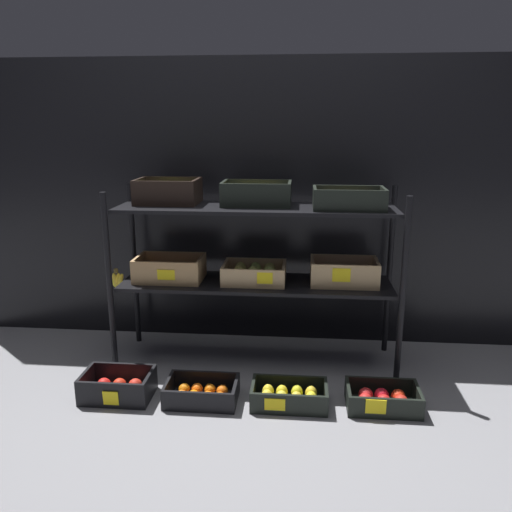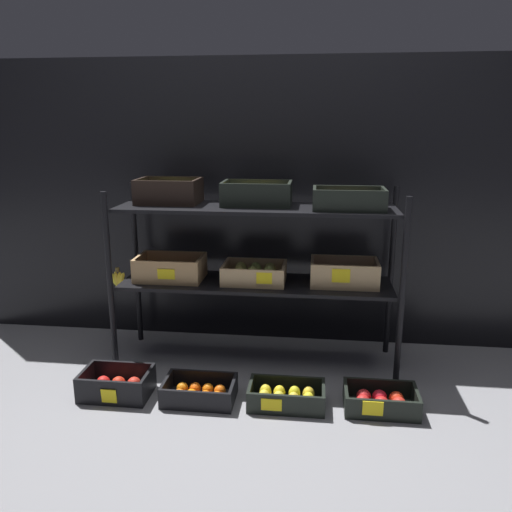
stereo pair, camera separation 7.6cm
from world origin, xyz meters
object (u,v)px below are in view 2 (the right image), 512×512
at_px(crate_ground_apple_red, 117,386).
at_px(crate_ground_tangerine, 200,393).
at_px(crate_ground_lemon, 286,397).
at_px(display_rack, 253,243).
at_px(crate_ground_right_apple_red, 380,401).

height_order(crate_ground_apple_red, crate_ground_tangerine, crate_ground_apple_red).
relative_size(crate_ground_tangerine, crate_ground_lemon, 0.96).
xyz_separation_m(display_rack, crate_ground_lemon, (0.23, -0.48, -0.66)).
xyz_separation_m(display_rack, crate_ground_apple_red, (-0.64, -0.49, -0.66)).
distance_m(crate_ground_tangerine, crate_ground_right_apple_red, 0.90).
bearing_deg(crate_ground_apple_red, crate_ground_right_apple_red, 0.80).
distance_m(crate_ground_apple_red, crate_ground_right_apple_red, 1.33).
height_order(crate_ground_apple_red, crate_ground_right_apple_red, crate_ground_apple_red).
height_order(display_rack, crate_ground_lemon, display_rack).
xyz_separation_m(display_rack, crate_ground_right_apple_red, (0.69, -0.47, -0.66)).
height_order(crate_ground_tangerine, crate_ground_lemon, crate_ground_lemon).
relative_size(display_rack, crate_ground_apple_red, 4.77).
bearing_deg(crate_ground_lemon, crate_ground_apple_red, -179.77).
height_order(display_rack, crate_ground_apple_red, display_rack).
xyz_separation_m(crate_ground_apple_red, crate_ground_tangerine, (0.43, 0.00, -0.01)).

